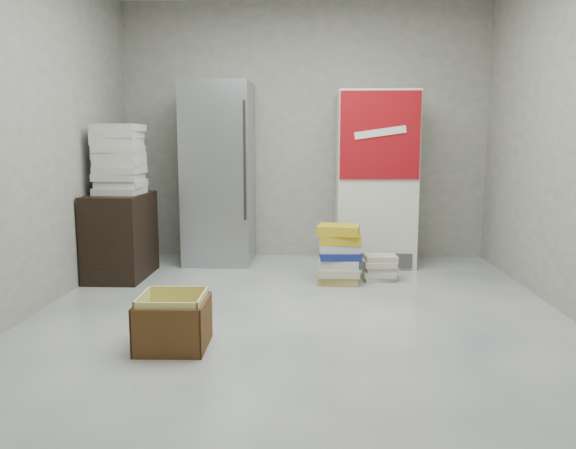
% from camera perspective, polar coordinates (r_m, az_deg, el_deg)
% --- Properties ---
extents(ground, '(5.00, 5.00, 0.00)m').
position_cam_1_polar(ground, '(4.01, 0.98, -10.36)').
color(ground, silver).
rests_on(ground, ground).
extents(room_shell, '(4.04, 5.04, 2.82)m').
position_cam_1_polar(room_shell, '(3.83, 1.05, 16.02)').
color(room_shell, '#A8A397').
rests_on(room_shell, ground).
extents(steel_fridge, '(0.70, 0.72, 1.90)m').
position_cam_1_polar(steel_fridge, '(6.02, -7.03, 5.13)').
color(steel_fridge, '#ACAFB4').
rests_on(steel_fridge, ground).
extents(coke_cooler, '(0.80, 0.73, 1.80)m').
position_cam_1_polar(coke_cooler, '(5.97, 8.84, 4.63)').
color(coke_cooler, silver).
rests_on(coke_cooler, ground).
extents(wood_shelf, '(0.50, 0.80, 0.80)m').
position_cam_1_polar(wood_shelf, '(5.58, -16.62, -1.10)').
color(wood_shelf, black).
rests_on(wood_shelf, ground).
extents(supply_box_stack, '(0.43, 0.43, 0.65)m').
position_cam_1_polar(supply_box_stack, '(5.51, -16.78, 6.35)').
color(supply_box_stack, beige).
rests_on(supply_box_stack, wood_shelf).
extents(phonebook_stack_main, '(0.40, 0.33, 0.54)m').
position_cam_1_polar(phonebook_stack_main, '(5.16, 5.22, -3.01)').
color(phonebook_stack_main, tan).
rests_on(phonebook_stack_main, ground).
extents(phonebook_stack_side, '(0.34, 0.28, 0.24)m').
position_cam_1_polar(phonebook_stack_side, '(5.34, 9.29, -4.35)').
color(phonebook_stack_side, '#BDAE8D').
rests_on(phonebook_stack_side, ground).
extents(cardboard_box, '(0.44, 0.44, 0.35)m').
position_cam_1_polar(cardboard_box, '(3.67, -11.57, -10.00)').
color(cardboard_box, yellow).
rests_on(cardboard_box, ground).
extents(bucket_lid, '(0.33, 0.33, 0.09)m').
position_cam_1_polar(bucket_lid, '(4.37, -11.25, -8.36)').
color(bucket_lid, gold).
rests_on(bucket_lid, ground).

